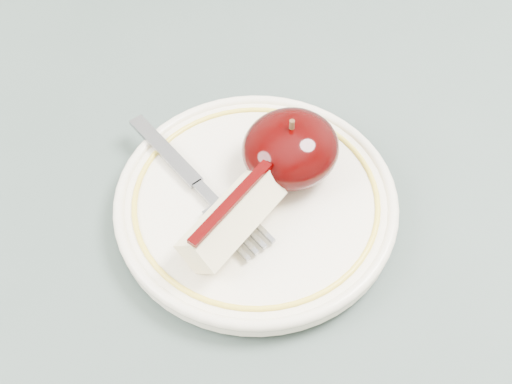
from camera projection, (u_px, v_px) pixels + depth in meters
table at (223, 355)px, 0.58m from camera, size 0.90×0.90×0.75m
plate at (256, 203)px, 0.55m from camera, size 0.22×0.22×0.02m
apple_half at (290, 149)px, 0.54m from camera, size 0.08×0.07×0.06m
apple_wedge at (232, 218)px, 0.51m from camera, size 0.09×0.06×0.04m
fork at (198, 185)px, 0.55m from camera, size 0.03×0.16×0.00m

